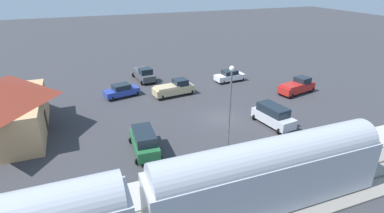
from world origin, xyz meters
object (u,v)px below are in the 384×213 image
at_px(sedan_white, 230,76).
at_px(suv_silver, 273,115).
at_px(pickup_tan, 174,88).
at_px(passenger_train, 138,205).
at_px(sedan_blue, 122,91).
at_px(pickup_charcoal, 144,74).
at_px(suv_green, 144,141).
at_px(pickup_red, 297,86).
at_px(light_pole_near_platform, 230,102).
at_px(pedestrian_on_platform, 276,157).
at_px(pedestrian_waiting_far, 362,136).

xyz_separation_m(sedan_white, suv_silver, (-14.65, 2.49, 0.27)).
bearing_deg(suv_silver, pickup_tan, 30.45).
bearing_deg(passenger_train, suv_silver, -58.02).
bearing_deg(sedan_blue, suv_silver, -135.90).
bearing_deg(pickup_charcoal, suv_green, 167.07).
relative_size(sedan_blue, pickup_red, 0.84).
xyz_separation_m(suv_silver, light_pole_near_platform, (-3.61, 7.30, 4.02)).
bearing_deg(suv_silver, sedan_white, -9.66).
bearing_deg(pedestrian_on_platform, pedestrian_waiting_far, -89.65).
relative_size(pedestrian_waiting_far, pickup_tan, 0.31).
relative_size(pickup_charcoal, light_pole_near_platform, 0.67).
height_order(passenger_train, pickup_charcoal, passenger_train).
bearing_deg(pickup_tan, pedestrian_on_platform, -173.03).
distance_m(sedan_white, light_pole_near_platform, 21.16).
bearing_deg(pedestrian_waiting_far, sedan_white, 5.85).
bearing_deg(pickup_red, light_pole_near_platform, 123.23).
relative_size(pedestrian_on_platform, light_pole_near_platform, 0.21).
bearing_deg(sedan_white, passenger_train, 142.59).
bearing_deg(pedestrian_on_platform, suv_silver, -33.75).
distance_m(pedestrian_on_platform, sedan_white, 22.98).
relative_size(sedan_white, pickup_charcoal, 0.83).
relative_size(pickup_charcoal, sedan_blue, 1.16).
distance_m(pickup_charcoal, suv_green, 20.73).
bearing_deg(sedan_blue, passenger_train, 173.19).
xyz_separation_m(passenger_train, light_pole_near_platform, (6.80, -9.38, 2.31)).
xyz_separation_m(suv_green, pickup_red, (7.28, -22.75, -0.12)).
relative_size(pedestrian_on_platform, sedan_blue, 0.36).
bearing_deg(pedestrian_waiting_far, light_pole_near_platform, 73.87).
height_order(pickup_charcoal, sedan_blue, pickup_charcoal).
height_order(suv_green, sedan_blue, suv_green).
relative_size(passenger_train, pedestrian_on_platform, 20.16).
bearing_deg(pedestrian_waiting_far, pickup_charcoal, 27.81).
distance_m(pedestrian_on_platform, pedestrian_waiting_far, 9.50).
distance_m(pedestrian_waiting_far, suv_silver, 8.52).
bearing_deg(passenger_train, pickup_red, -55.74).
xyz_separation_m(pickup_tan, sedan_blue, (2.05, 6.61, -0.15)).
bearing_deg(suv_silver, pickup_red, -51.69).
relative_size(pedestrian_on_platform, suv_green, 0.34).
height_order(pedestrian_waiting_far, sedan_white, pedestrian_waiting_far).
distance_m(pickup_charcoal, sedan_blue, 7.05).
bearing_deg(sedan_white, light_pole_near_platform, 151.81).
distance_m(pedestrian_waiting_far, sedan_white, 21.86).
bearing_deg(light_pole_near_platform, suv_green, 64.89).
height_order(passenger_train, pickup_tan, passenger_train).
distance_m(sedan_white, suv_silver, 14.87).
height_order(pedestrian_waiting_far, pickup_tan, pickup_tan).
xyz_separation_m(pickup_tan, light_pole_near_platform, (-15.74, 0.17, 4.14)).
height_order(pedestrian_on_platform, sedan_blue, pedestrian_on_platform).
bearing_deg(suv_green, pickup_tan, -28.96).
distance_m(suv_silver, sedan_blue, 19.74).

